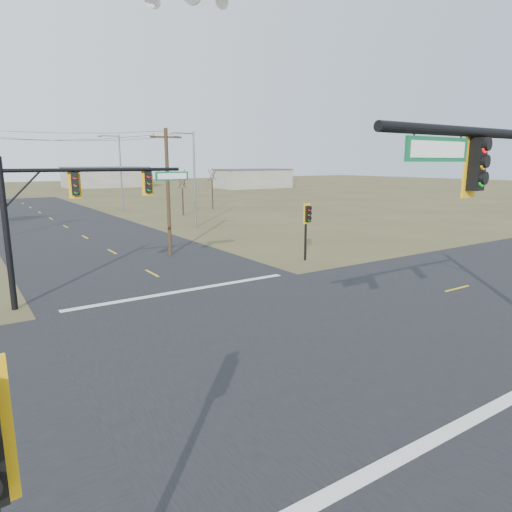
{
  "coord_description": "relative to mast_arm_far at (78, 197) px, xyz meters",
  "views": [
    {
      "loc": [
        -9.4,
        -13.23,
        6.48
      ],
      "look_at": [
        0.08,
        1.0,
        2.95
      ],
      "focal_mm": 32.0,
      "sensor_mm": 36.0,
      "label": 1
    }
  ],
  "objects": [
    {
      "name": "stop_bar_near",
      "position": [
        4.51,
        -16.55,
        -4.84
      ],
      "size": [
        12.0,
        0.4,
        0.01
      ],
      "primitive_type": "cube",
      "color": "silver",
      "rests_on": "road_ns"
    },
    {
      "name": "ground",
      "position": [
        4.51,
        -9.05,
        -4.87
      ],
      "size": [
        320.0,
        320.0,
        0.0
      ],
      "primitive_type": "plane",
      "color": "brown",
      "rests_on": "ground"
    },
    {
      "name": "streetlight_a",
      "position": [
        15.18,
        19.17,
        0.4
      ],
      "size": [
        2.63,
        0.41,
        9.4
      ],
      "rotation": [
        0.0,
        0.0,
        -0.37
      ],
      "color": "slate",
      "rests_on": "ground"
    },
    {
      "name": "stop_bar_far",
      "position": [
        4.51,
        -1.55,
        -4.84
      ],
      "size": [
        12.0,
        0.4,
        0.01
      ],
      "primitive_type": "cube",
      "color": "silver",
      "rests_on": "road_ns"
    },
    {
      "name": "utility_pole_near",
      "position": [
        7.62,
        7.48,
        -0.31
      ],
      "size": [
        2.12,
        0.49,
        8.73
      ],
      "rotation": [
        0.0,
        0.0,
        -0.17
      ],
      "color": "#412E1C",
      "rests_on": "ground"
    },
    {
      "name": "bare_tree_c",
      "position": [
        18.9,
        29.79,
        -0.68
      ],
      "size": [
        3.0,
        3.0,
        5.34
      ],
      "rotation": [
        0.0,
        0.0,
        -0.43
      ],
      "color": "black",
      "rests_on": "ground"
    },
    {
      "name": "bare_tree_d",
      "position": [
        25.53,
        34.37,
        -0.11
      ],
      "size": [
        2.29,
        2.29,
        5.91
      ],
      "rotation": [
        0.0,
        0.0,
        0.02
      ],
      "color": "black",
      "rests_on": "ground"
    },
    {
      "name": "warehouse_right",
      "position": [
        59.51,
        75.95,
        -2.62
      ],
      "size": [
        18.0,
        10.0,
        4.5
      ],
      "primitive_type": "cube",
      "color": "#A9A496",
      "rests_on": "ground"
    },
    {
      "name": "pedestal_signal_ne",
      "position": [
        14.49,
        0.71,
        -2.02
      ],
      "size": [
        0.57,
        0.48,
        3.85
      ],
      "rotation": [
        0.0,
        0.0,
        -0.02
      ],
      "color": "black",
      "rests_on": "ground"
    },
    {
      "name": "streetlight_b",
      "position": [
        13.59,
        37.45,
        0.7
      ],
      "size": [
        2.77,
        0.33,
        9.92
      ],
      "rotation": [
        0.0,
        0.0,
        -0.16
      ],
      "color": "slate",
      "rests_on": "ground"
    },
    {
      "name": "road_ns",
      "position": [
        4.51,
        -9.05,
        -4.86
      ],
      "size": [
        14.0,
        160.0,
        0.02
      ],
      "primitive_type": "cube",
      "color": "black",
      "rests_on": "ground"
    },
    {
      "name": "warehouse_mid",
      "position": [
        29.51,
        100.95,
        -2.37
      ],
      "size": [
        20.0,
        12.0,
        5.0
      ],
      "primitive_type": "cube",
      "color": "#A9A496",
      "rests_on": "ground"
    },
    {
      "name": "mast_arm_far",
      "position": [
        0.0,
        0.0,
        0.0
      ],
      "size": [
        8.83,
        0.54,
        6.72
      ],
      "rotation": [
        0.0,
        0.0,
        -0.27
      ],
      "color": "black",
      "rests_on": "ground"
    },
    {
      "name": "road_ew",
      "position": [
        4.51,
        -9.05,
        -4.86
      ],
      "size": [
        160.0,
        14.0,
        0.02
      ],
      "primitive_type": "cube",
      "color": "black",
      "rests_on": "ground"
    }
  ]
}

